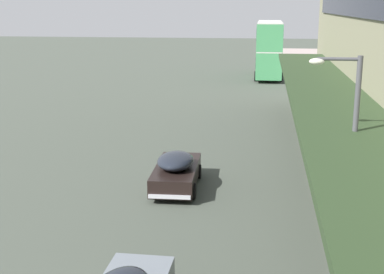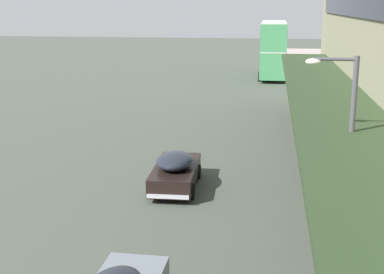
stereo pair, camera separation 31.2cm
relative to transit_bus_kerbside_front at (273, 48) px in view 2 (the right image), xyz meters
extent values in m
cube|color=#459A5D|center=(0.00, 0.00, -1.49)|extent=(2.57, 10.32, 2.64)
cube|color=black|center=(0.00, 0.00, -1.17)|extent=(2.61, 9.49, 1.16)
cube|color=silver|center=(0.00, 0.00, -0.12)|extent=(2.47, 10.32, 0.12)
cube|color=#459A5D|center=(0.00, 0.00, 1.25)|extent=(2.57, 10.32, 2.64)
cube|color=black|center=(0.00, 0.00, 1.57)|extent=(2.61, 9.49, 1.16)
cube|color=silver|center=(0.00, 0.00, 2.62)|extent=(2.47, 10.32, 0.12)
cube|color=black|center=(0.01, 5.20, 2.32)|extent=(1.28, 0.06, 0.36)
cylinder|color=black|center=(-1.27, 3.51, -2.65)|extent=(0.25, 1.00, 1.00)
cylinder|color=black|center=(1.28, 3.50, -2.65)|extent=(0.25, 1.00, 1.00)
cylinder|color=black|center=(-1.28, -3.20, -2.65)|extent=(0.25, 1.00, 1.00)
cylinder|color=black|center=(1.27, -3.20, -2.65)|extent=(0.25, 1.00, 1.00)
sphere|color=silver|center=(-3.88, -44.66, -2.47)|extent=(0.18, 0.18, 0.18)
sphere|color=silver|center=(-3.00, -44.66, -2.47)|extent=(0.18, 0.18, 0.18)
cube|color=black|center=(-3.98, -36.26, -2.56)|extent=(1.89, 4.29, 0.74)
ellipsoid|color=#1E232D|center=(-3.97, -36.48, -1.91)|extent=(1.61, 2.38, 0.62)
cube|color=silver|center=(-4.06, -34.10, -2.78)|extent=(1.65, 0.18, 0.14)
cube|color=silver|center=(-3.90, -38.43, -2.78)|extent=(1.65, 0.18, 0.14)
sphere|color=silver|center=(-4.54, -34.15, -2.51)|extent=(0.18, 0.18, 0.18)
sphere|color=silver|center=(-3.58, -34.11, -2.51)|extent=(0.18, 0.18, 0.18)
cylinder|color=black|center=(-4.89, -34.99, -2.83)|extent=(0.16, 0.64, 0.64)
cylinder|color=black|center=(-3.16, -34.92, -2.83)|extent=(0.16, 0.64, 0.64)
cylinder|color=black|center=(-4.80, -37.61, -2.83)|extent=(0.16, 0.64, 0.64)
cylinder|color=black|center=(-3.07, -37.54, -2.83)|extent=(0.16, 0.64, 0.64)
cylinder|color=#4C4C51|center=(2.24, -41.85, 0.00)|extent=(0.16, 0.16, 6.00)
cylinder|color=#4C4C51|center=(1.64, -41.85, 2.90)|extent=(1.20, 0.10, 0.10)
ellipsoid|color=silver|center=(1.04, -41.85, 2.82)|extent=(0.44, 0.28, 0.20)
camera|label=1|loc=(-0.44, -57.50, 4.40)|focal=50.00mm
camera|label=2|loc=(-0.13, -57.45, 4.40)|focal=50.00mm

